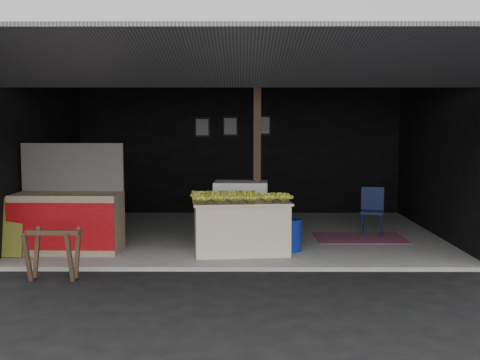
{
  "coord_description": "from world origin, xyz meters",
  "views": [
    {
      "loc": [
        0.06,
        -7.98,
        2.02
      ],
      "look_at": [
        0.02,
        1.54,
        1.1
      ],
      "focal_mm": 45.0,
      "sensor_mm": 36.0,
      "label": 1
    }
  ],
  "objects_px": {
    "neighbor_stall": "(68,220)",
    "water_barrel": "(291,236)",
    "banana_table": "(241,227)",
    "sawhorse": "(53,249)",
    "plastic_chair": "(372,207)",
    "white_crate": "(241,211)"
  },
  "relations": [
    {
      "from": "white_crate",
      "to": "neighbor_stall",
      "type": "relative_size",
      "value": 0.6
    },
    {
      "from": "plastic_chair",
      "to": "sawhorse",
      "type": "bearing_deg",
      "value": -134.75
    },
    {
      "from": "neighbor_stall",
      "to": "banana_table",
      "type": "bearing_deg",
      "value": 0.19
    },
    {
      "from": "banana_table",
      "to": "plastic_chair",
      "type": "distance_m",
      "value": 2.72
    },
    {
      "from": "sawhorse",
      "to": "white_crate",
      "type": "bearing_deg",
      "value": 46.53
    },
    {
      "from": "water_barrel",
      "to": "plastic_chair",
      "type": "height_order",
      "value": "plastic_chair"
    },
    {
      "from": "banana_table",
      "to": "neighbor_stall",
      "type": "bearing_deg",
      "value": 172.49
    },
    {
      "from": "neighbor_stall",
      "to": "water_barrel",
      "type": "height_order",
      "value": "neighbor_stall"
    },
    {
      "from": "sawhorse",
      "to": "plastic_chair",
      "type": "relative_size",
      "value": 0.83
    },
    {
      "from": "banana_table",
      "to": "water_barrel",
      "type": "distance_m",
      "value": 0.79
    },
    {
      "from": "neighbor_stall",
      "to": "plastic_chair",
      "type": "bearing_deg",
      "value": 17.59
    },
    {
      "from": "white_crate",
      "to": "neighbor_stall",
      "type": "height_order",
      "value": "neighbor_stall"
    },
    {
      "from": "white_crate",
      "to": "neighbor_stall",
      "type": "xyz_separation_m",
      "value": [
        -2.61,
        -0.94,
        0.0
      ]
    },
    {
      "from": "banana_table",
      "to": "plastic_chair",
      "type": "relative_size",
      "value": 1.85
    },
    {
      "from": "water_barrel",
      "to": "sawhorse",
      "type": "bearing_deg",
      "value": -154.16
    },
    {
      "from": "white_crate",
      "to": "plastic_chair",
      "type": "distance_m",
      "value": 2.34
    },
    {
      "from": "banana_table",
      "to": "white_crate",
      "type": "relative_size",
      "value": 1.56
    },
    {
      "from": "white_crate",
      "to": "sawhorse",
      "type": "relative_size",
      "value": 1.43
    },
    {
      "from": "banana_table",
      "to": "neighbor_stall",
      "type": "relative_size",
      "value": 0.93
    },
    {
      "from": "neighbor_stall",
      "to": "sawhorse",
      "type": "relative_size",
      "value": 2.39
    },
    {
      "from": "neighbor_stall",
      "to": "plastic_chair",
      "type": "relative_size",
      "value": 1.98
    },
    {
      "from": "neighbor_stall",
      "to": "sawhorse",
      "type": "bearing_deg",
      "value": -79.65
    }
  ]
}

